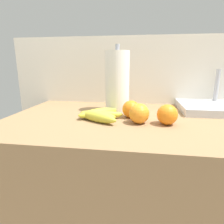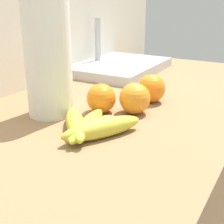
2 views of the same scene
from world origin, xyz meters
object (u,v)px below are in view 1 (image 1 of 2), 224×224
(orange_right, at_px, (131,109))
(sink_basin, at_px, (222,107))
(orange_front, at_px, (139,113))
(orange_back_left, at_px, (167,115))
(paper_towel_roll, at_px, (117,82))
(banana_bunch, at_px, (98,115))

(orange_right, xyz_separation_m, sink_basin, (0.46, 0.19, -0.02))
(orange_front, xyz_separation_m, orange_right, (-0.04, 0.08, -0.00))
(orange_back_left, bearing_deg, paper_towel_roll, 139.62)
(orange_front, xyz_separation_m, paper_towel_roll, (-0.11, 0.19, 0.11))
(orange_front, distance_m, sink_basin, 0.50)
(orange_front, height_order, sink_basin, sink_basin)
(orange_back_left, bearing_deg, orange_right, 151.05)
(banana_bunch, relative_size, orange_back_left, 2.60)
(orange_front, bearing_deg, orange_back_left, -0.27)
(orange_front, relative_size, orange_back_left, 1.01)
(paper_towel_roll, bearing_deg, sink_basin, 8.71)
(banana_bunch, height_order, sink_basin, sink_basin)
(orange_right, relative_size, sink_basin, 0.19)
(orange_back_left, bearing_deg, banana_bunch, 174.24)
(orange_back_left, distance_m, paper_towel_roll, 0.32)
(sink_basin, bearing_deg, orange_front, -147.02)
(orange_right, xyz_separation_m, paper_towel_roll, (-0.08, 0.11, 0.11))
(orange_right, distance_m, sink_basin, 0.50)
(orange_right, bearing_deg, banana_bunch, -159.14)
(orange_back_left, bearing_deg, orange_front, 179.73)
(orange_right, distance_m, paper_towel_roll, 0.17)
(orange_back_left, relative_size, paper_towel_roll, 0.25)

